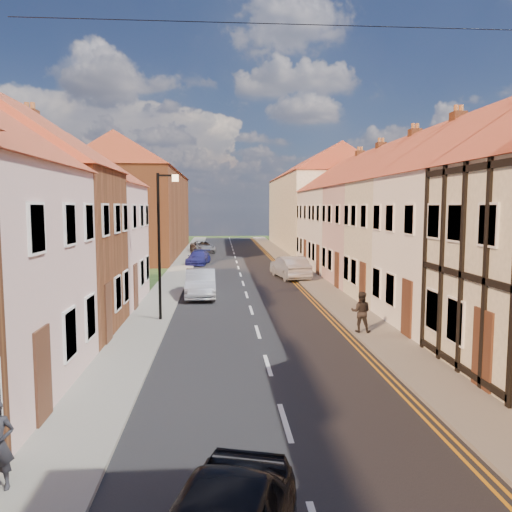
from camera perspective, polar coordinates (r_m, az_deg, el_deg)
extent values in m
cube|color=black|center=(30.95, -1.48, -3.16)|extent=(7.00, 90.00, 0.02)
cube|color=slate|center=(31.06, -9.63, -3.12)|extent=(1.80, 90.00, 0.12)
cube|color=slate|center=(31.46, 6.56, -2.96)|extent=(1.80, 90.00, 0.12)
cube|color=white|center=(21.58, 25.63, 0.41)|extent=(8.00, 5.80, 6.00)
cube|color=#BAB89D|center=(26.39, 19.82, 1.50)|extent=(8.00, 5.00, 6.00)
cube|color=brown|center=(24.84, 22.06, 13.20)|extent=(0.60, 0.60, 1.60)
cube|color=#C7A29D|center=(31.39, 15.83, 2.24)|extent=(8.00, 5.80, 6.00)
cube|color=brown|center=(29.39, 17.67, 12.12)|extent=(0.60, 0.60, 1.60)
cube|color=white|center=(36.50, 12.94, 2.77)|extent=(8.00, 5.00, 6.00)
cube|color=brown|center=(34.82, 14.07, 11.17)|extent=(0.60, 0.60, 1.60)
cube|color=white|center=(41.69, 10.77, 3.16)|extent=(8.00, 5.80, 6.00)
cube|color=brown|center=(39.58, 11.78, 10.54)|extent=(0.60, 0.60, 1.60)
cube|color=brown|center=(20.28, -27.02, 0.18)|extent=(8.00, 5.50, 6.10)
cube|color=#C7A29D|center=(25.71, -22.00, 1.09)|extent=(8.00, 6.10, 5.80)
cube|color=brown|center=(23.55, -24.34, 13.06)|extent=(0.60, 0.60, 1.60)
cube|color=#BAB89D|center=(56.58, 6.80, 4.88)|extent=(8.00, 24.00, 8.00)
cube|color=brown|center=(51.17, -13.05, 4.69)|extent=(8.00, 24.00, 8.00)
cylinder|color=black|center=(20.77, -11.01, 1.01)|extent=(0.12, 0.12, 6.00)
cube|color=black|center=(20.70, -10.19, 9.04)|extent=(0.70, 0.08, 0.08)
cube|color=#FFD899|center=(20.66, -9.21, 8.79)|extent=(0.25, 0.15, 0.28)
imported|color=silver|center=(26.53, -6.36, -3.13)|extent=(1.67, 4.44, 1.45)
imported|color=navy|center=(41.21, -6.61, -0.20)|extent=(2.12, 4.08, 1.13)
imported|color=gray|center=(51.56, -6.12, 1.05)|extent=(3.00, 4.81, 1.24)
imported|color=black|center=(19.02, 11.91, -6.26)|extent=(0.89, 0.78, 1.52)
imported|color=silver|center=(33.12, 3.89, -1.30)|extent=(2.30, 4.75, 1.50)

